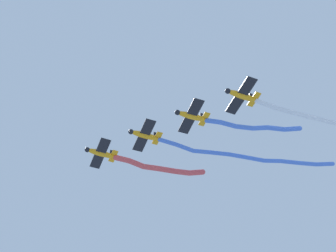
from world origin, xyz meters
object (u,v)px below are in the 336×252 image
object	(u,v)px
airplane_lead	(100,153)
airplane_right_wing	(191,116)
airplane_left_wing	(144,135)
airplane_slot	(241,95)

from	to	relation	value
airplane_lead	airplane_right_wing	bearing A→B (deg)	130.97
airplane_left_wing	airplane_slot	world-z (taller)	airplane_slot
airplane_left_wing	airplane_right_wing	world-z (taller)	airplane_right_wing
airplane_lead	airplane_slot	world-z (taller)	airplane_slot
airplane_left_wing	airplane_slot	size ratio (longest dim) A/B	1.02
airplane_lead	airplane_right_wing	distance (m)	15.88
airplane_lead	airplane_left_wing	bearing A→B (deg)	130.97
airplane_right_wing	airplane_lead	bearing A→B (deg)	-46.71
airplane_slot	airplane_left_wing	bearing A→B (deg)	-49.48
airplane_left_wing	airplane_slot	bearing A→B (deg)	132.18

